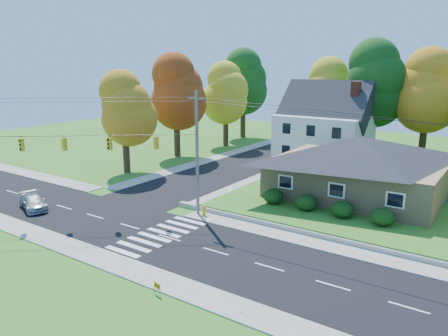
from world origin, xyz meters
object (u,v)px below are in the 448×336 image
object	(u,v)px
silver_sedan	(33,202)
white_car	(293,146)
ranch_house	(358,166)
fire_hydrant	(204,211)

from	to	relation	value
silver_sedan	white_car	world-z (taller)	white_car
ranch_house	silver_sedan	size ratio (longest dim) A/B	3.53
ranch_house	fire_hydrant	world-z (taller)	ranch_house
ranch_house	fire_hydrant	bearing A→B (deg)	-128.68
silver_sedan	fire_hydrant	distance (m)	14.64
ranch_house	fire_hydrant	size ratio (longest dim) A/B	16.04
silver_sedan	fire_hydrant	size ratio (longest dim) A/B	4.54
silver_sedan	white_car	xyz separation A→B (m)	(6.92, 35.82, 0.10)
ranch_house	white_car	xyz separation A→B (m)	(-14.81, 18.08, -2.55)
white_car	fire_hydrant	size ratio (longest dim) A/B	4.64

